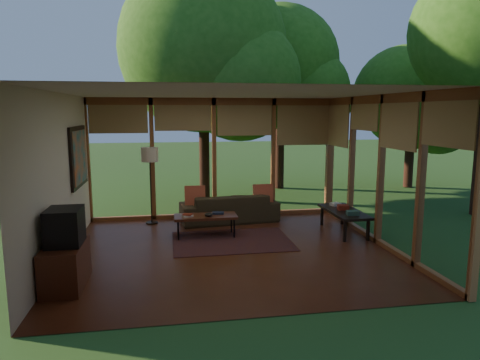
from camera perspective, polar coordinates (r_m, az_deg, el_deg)
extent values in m
plane|color=#582817|center=(7.57, -1.28, -9.36)|extent=(5.50, 5.50, 0.00)
plane|color=silver|center=(7.19, -1.36, 11.51)|extent=(5.50, 5.50, 0.00)
cube|color=silver|center=(7.38, -22.94, 0.22)|extent=(0.04, 5.00, 2.70)
cube|color=silver|center=(4.84, 2.97, -3.42)|extent=(5.50, 0.04, 2.70)
cube|color=#95572E|center=(9.72, -3.46, 2.89)|extent=(5.50, 0.12, 2.70)
cube|color=#95572E|center=(8.12, 18.27, 1.23)|extent=(0.12, 5.00, 2.70)
plane|color=#274F1D|center=(17.77, 21.06, 0.70)|extent=(40.00, 40.00, 0.00)
cylinder|color=#341B12|center=(11.80, -4.88, 10.10)|extent=(0.28, 0.28, 5.22)
sphere|color=#215413|center=(11.91, -4.98, 17.08)|extent=(4.46, 4.46, 4.46)
cylinder|color=#341B12|center=(13.54, 5.31, 9.30)|extent=(0.28, 0.28, 4.91)
sphere|color=#215413|center=(13.62, 5.39, 15.05)|extent=(3.59, 3.59, 3.59)
cylinder|color=#341B12|center=(11.22, 29.24, 9.37)|extent=(0.28, 0.28, 5.35)
cylinder|color=#341B12|center=(14.49, 20.85, 6.21)|extent=(0.28, 0.28, 3.63)
sphere|color=#215413|center=(14.49, 21.08, 10.20)|extent=(3.21, 3.21, 3.21)
cube|color=maroon|center=(8.08, -1.10, -8.13)|extent=(2.19, 1.55, 0.01)
imported|color=#362C1B|center=(9.43, -1.45, -3.70)|extent=(2.18, 1.04, 0.62)
cube|color=maroon|center=(9.25, -6.02, -2.17)|extent=(0.44, 0.23, 0.46)
cube|color=maroon|center=(9.46, 3.09, -1.92)|extent=(0.42, 0.23, 0.44)
cube|color=beige|center=(8.21, -7.02, -4.78)|extent=(0.23, 0.21, 0.03)
cube|color=maroon|center=(8.20, -7.03, -4.58)|extent=(0.19, 0.17, 0.03)
cube|color=#151D30|center=(8.38, -2.95, -4.41)|extent=(0.25, 0.20, 0.03)
ellipsoid|color=black|center=(8.18, -4.20, -4.62)|extent=(0.16, 0.16, 0.07)
cube|color=#532516|center=(6.49, -22.22, -10.46)|extent=(0.50, 1.00, 0.60)
cube|color=black|center=(6.33, -22.34, -5.75)|extent=(0.45, 0.55, 0.50)
cube|color=#315649|center=(8.42, 14.78, -4.26)|extent=(0.24, 0.19, 0.08)
cube|color=maroon|center=(8.82, 13.58, -3.56)|extent=(0.24, 0.19, 0.10)
cube|color=beige|center=(9.18, 12.60, -3.16)|extent=(0.25, 0.22, 0.06)
cylinder|color=black|center=(9.52, -11.66, -5.59)|extent=(0.26, 0.26, 0.03)
cylinder|color=black|center=(9.35, -11.81, -0.99)|extent=(0.03, 0.03, 1.52)
cylinder|color=beige|center=(9.26, -11.95, 3.34)|extent=(0.36, 0.36, 0.30)
cube|color=#532516|center=(8.29, -4.61, -4.88)|extent=(1.20, 0.50, 0.05)
cylinder|color=black|center=(8.14, -8.22, -6.75)|extent=(0.03, 0.03, 0.38)
cylinder|color=black|center=(8.23, -0.78, -6.48)|extent=(0.03, 0.03, 0.38)
cylinder|color=black|center=(8.49, -8.28, -6.09)|extent=(0.03, 0.03, 0.38)
cylinder|color=black|center=(8.57, -1.15, -5.84)|extent=(0.03, 0.03, 0.38)
cube|color=black|center=(8.79, 13.69, -4.10)|extent=(0.60, 1.40, 0.05)
cube|color=black|center=(8.22, 13.80, -6.67)|extent=(0.05, 0.05, 0.40)
cube|color=black|center=(8.41, 16.70, -6.43)|extent=(0.05, 0.05, 0.40)
cube|color=black|center=(9.30, 10.87, -4.74)|extent=(0.05, 0.05, 0.40)
cube|color=black|center=(9.47, 13.49, -4.58)|extent=(0.05, 0.05, 0.40)
cube|color=black|center=(8.71, -20.75, 2.93)|extent=(0.05, 1.35, 1.15)
cube|color=#1A6677|center=(8.71, -20.56, 2.93)|extent=(0.02, 1.20, 1.00)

